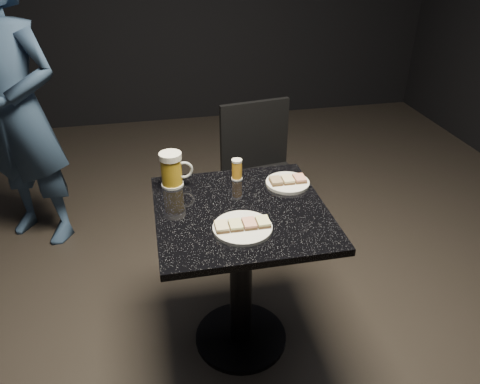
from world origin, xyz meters
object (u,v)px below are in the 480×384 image
object	(u,v)px
beer_mug	(172,169)
plate_small	(288,183)
patron	(17,111)
plate_large	(242,228)
chair	(262,170)
beer_tumbler	(237,169)
table	(241,256)

from	to	relation	value
beer_mug	plate_small	bearing A→B (deg)	-10.79
patron	plate_large	bearing A→B (deg)	-20.60
chair	beer_mug	bearing A→B (deg)	-136.07
plate_large	plate_small	distance (m)	0.41
patron	beer_tumbler	world-z (taller)	patron
patron	table	distance (m)	1.60
plate_small	patron	bearing A→B (deg)	142.88
beer_mug	chair	distance (m)	0.82
plate_small	patron	world-z (taller)	patron
table	patron	bearing A→B (deg)	132.66
plate_large	beer_mug	xyz separation A→B (m)	(-0.23, 0.40, 0.07)
plate_large	patron	distance (m)	1.66
beer_mug	beer_tumbler	bearing A→B (deg)	0.00
patron	table	bearing A→B (deg)	-16.65
plate_small	patron	size ratio (longest dim) A/B	0.12
patron	plate_small	bearing A→B (deg)	-6.43
plate_small	table	bearing A→B (deg)	-146.81
table	plate_small	bearing A→B (deg)	33.19
beer_tumbler	chair	world-z (taller)	chair
plate_small	beer_tumbler	bearing A→B (deg)	155.72
beer_mug	beer_tumbler	xyz separation A→B (m)	(0.29, 0.00, -0.03)
table	beer_tumbler	size ratio (longest dim) A/B	7.65
plate_small	plate_large	bearing A→B (deg)	-131.71
table	chair	bearing A→B (deg)	69.72
plate_large	patron	size ratio (longest dim) A/B	0.14
beer_tumbler	chair	bearing A→B (deg)	64.15
patron	chair	bearing A→B (deg)	15.33
plate_large	beer_tumbler	bearing A→B (deg)	81.62
plate_small	table	distance (m)	0.39
plate_large	plate_small	bearing A→B (deg)	48.29
plate_small	beer_mug	world-z (taller)	beer_mug
patron	beer_mug	world-z (taller)	patron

